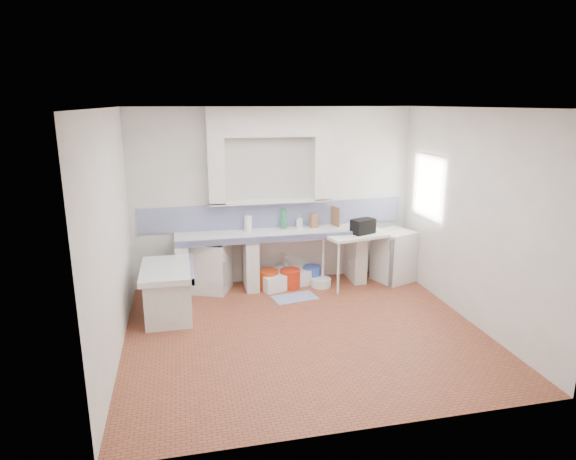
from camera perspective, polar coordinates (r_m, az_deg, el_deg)
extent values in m
plane|color=#9B4B31|center=(6.44, 1.96, -11.74)|extent=(4.50, 4.50, 0.00)
plane|color=white|center=(5.78, 2.20, 14.01)|extent=(4.50, 4.50, 0.00)
plane|color=white|center=(7.86, -1.57, 3.91)|extent=(4.50, 0.00, 4.50)
plane|color=white|center=(4.14, 9.04, -6.23)|extent=(4.50, 0.00, 4.50)
plane|color=white|center=(5.83, -19.87, -0.77)|extent=(0.00, 4.50, 4.50)
plane|color=white|center=(6.86, 20.59, 1.39)|extent=(0.00, 4.50, 4.50)
cube|color=white|center=(7.59, -2.21, 12.46)|extent=(1.90, 0.25, 0.45)
cube|color=#351E11|center=(7.92, 17.13, 4.82)|extent=(0.35, 0.86, 1.06)
cube|color=white|center=(7.80, 16.41, 7.55)|extent=(0.01, 0.84, 0.24)
cube|color=white|center=(7.68, -1.85, -0.49)|extent=(3.00, 0.60, 0.08)
cube|color=navy|center=(7.41, -1.45, -1.04)|extent=(3.00, 0.04, 0.10)
cube|color=white|center=(7.69, -12.16, -4.30)|extent=(0.20, 0.55, 0.82)
cube|color=white|center=(7.75, -4.37, -3.84)|extent=(0.20, 0.55, 0.82)
cube|color=white|center=(8.17, 7.88, -2.98)|extent=(0.20, 0.55, 0.82)
cube|color=white|center=(6.86, -13.87, -4.54)|extent=(0.70, 1.10, 0.08)
cube|color=white|center=(6.98, -13.70, -7.26)|extent=(0.60, 1.00, 0.62)
cube|color=navy|center=(6.85, -11.11, -4.39)|extent=(0.04, 1.10, 0.10)
cube|color=navy|center=(7.91, -1.54, 1.76)|extent=(4.27, 0.03, 0.40)
cube|color=white|center=(7.73, -8.99, -4.19)|extent=(0.71, 0.70, 0.78)
cube|color=white|center=(7.94, -0.34, -5.65)|extent=(1.00, 0.75, 0.21)
cube|color=white|center=(7.93, 7.88, -3.37)|extent=(1.13, 0.79, 0.05)
cube|color=white|center=(8.24, 12.19, -2.95)|extent=(0.70, 0.70, 0.84)
cylinder|color=#BD3D12|center=(7.79, -2.32, -5.74)|extent=(0.40, 0.40, 0.30)
cylinder|color=red|center=(7.83, 0.26, -5.65)|extent=(0.35, 0.35, 0.30)
cylinder|color=blue|center=(8.06, 2.77, -5.16)|extent=(0.35, 0.35, 0.27)
cylinder|color=white|center=(7.93, 3.83, -6.08)|extent=(0.40, 0.40, 0.13)
cylinder|color=silver|center=(8.06, -0.87, -5.10)|extent=(0.09, 0.09, 0.28)
cylinder|color=silver|center=(8.07, -0.24, -4.85)|extent=(0.09, 0.09, 0.34)
cube|color=black|center=(7.78, 8.71, 0.42)|extent=(0.42, 0.34, 0.23)
cylinder|color=#257E46|center=(7.81, -0.58, 1.32)|extent=(0.08, 0.08, 0.33)
cylinder|color=#257E46|center=(7.82, -0.43, 1.24)|extent=(0.08, 0.08, 0.30)
cube|color=#945E3B|center=(7.91, 3.00, 1.10)|extent=(0.14, 0.12, 0.23)
cube|color=#945E3B|center=(8.03, 5.53, 1.58)|extent=(0.09, 0.23, 0.31)
cylinder|color=white|center=(7.73, -4.67, 0.80)|extent=(0.16, 0.16, 0.24)
imported|color=white|center=(7.88, 1.33, 1.03)|extent=(0.11, 0.12, 0.22)
cube|color=#344993|center=(7.47, 0.78, -7.86)|extent=(0.70, 0.48, 0.01)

